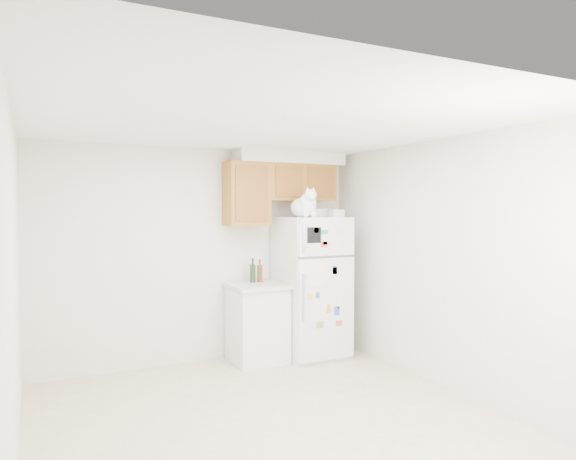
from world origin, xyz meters
TOP-DOWN VIEW (x-y plane):
  - ground_plane at (0.00, 0.00)m, footprint 3.80×4.00m
  - room_shell at (0.12, 0.24)m, footprint 3.84×4.04m
  - refrigerator at (1.26, 1.61)m, footprint 0.76×0.78m
  - base_counter at (0.57, 1.68)m, footprint 0.64×0.64m
  - cat at (1.08, 1.43)m, footprint 0.35×0.51m
  - storage_box_back at (1.40, 1.68)m, footprint 0.20×0.15m
  - storage_box_front at (1.54, 1.48)m, footprint 0.15×0.11m
  - bottle_green at (0.57, 1.81)m, footprint 0.07×0.07m
  - bottle_amber at (0.66, 1.81)m, footprint 0.06×0.06m

SIDE VIEW (x-z plane):
  - ground_plane at x=0.00m, z-range -0.01..0.00m
  - base_counter at x=0.57m, z-range 0.00..0.92m
  - refrigerator at x=1.26m, z-range 0.00..1.70m
  - bottle_amber at x=0.66m, z-range 0.92..1.20m
  - bottle_green at x=0.57m, z-range 0.92..1.21m
  - room_shell at x=0.12m, z-range 0.41..2.93m
  - storage_box_front at x=1.54m, z-range 1.70..1.79m
  - storage_box_back at x=1.40m, z-range 1.70..1.80m
  - cat at x=1.08m, z-range 1.65..2.01m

